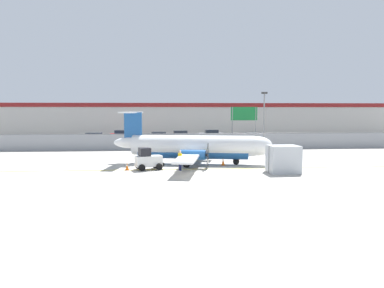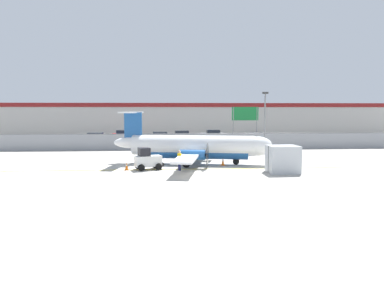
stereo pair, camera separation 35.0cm
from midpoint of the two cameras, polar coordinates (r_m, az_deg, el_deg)
The scene contains 21 objects.
ground_plane at distance 32.30m, azimuth 1.98°, elevation -3.82°, with size 140.00×140.00×0.01m.
perimeter_fence at distance 48.00m, azimuth -0.11°, elevation 0.46°, with size 98.00×0.10×2.10m.
parking_lot_strip at distance 59.52m, azimuth -0.93°, elevation 0.35°, with size 98.00×17.00×0.12m.
background_building at distance 77.79m, azimuth -1.74°, elevation 3.83°, with size 91.00×8.10×6.50m.
commuter_airplane at distance 35.06m, azimuth 0.85°, elevation -0.47°, with size 14.99×16.00×4.92m.
baggage_tug at distance 32.09m, azimuth -6.47°, elevation -2.37°, with size 2.55×1.92×1.88m.
ground_crew_worker at distance 31.34m, azimuth -1.60°, elevation -2.34°, with size 0.44×0.54×1.70m.
cargo_container at distance 31.17m, azimuth 13.99°, elevation -2.26°, with size 2.45×2.07×2.20m.
traffic_cone_near_left at distance 35.05m, azimuth -2.30°, elevation -2.60°, with size 0.36×0.36×0.64m.
traffic_cone_near_right at distance 34.52m, azimuth 5.02°, elevation -2.74°, with size 0.36×0.36×0.64m.
traffic_cone_far_left at distance 38.70m, azimuth 7.35°, elevation -1.91°, with size 0.36×0.36×0.64m.
traffic_cone_far_right at distance 32.11m, azimuth -9.62°, elevation -3.38°, with size 0.36×0.36×0.64m.
parked_car_0 at distance 58.25m, azimuth -14.23°, elevation 0.91°, with size 4.27×2.14×1.58m.
parked_car_1 at distance 64.36m, azimuth -10.12°, elevation 1.37°, with size 4.37×2.39×1.58m.
parked_car_2 at distance 58.56m, azimuth -4.62°, elevation 1.07°, with size 4.29×2.18×1.58m.
parked_car_3 at distance 62.12m, azimuth -1.30°, elevation 1.32°, with size 4.30×2.21×1.58m.
parked_car_4 at distance 64.91m, azimuth 3.32°, elevation 1.47°, with size 4.23×2.05×1.58m.
parked_car_5 at distance 56.72m, azimuth 9.67°, elevation 0.88°, with size 4.32×2.25×1.58m.
parked_car_6 at distance 56.61m, azimuth 13.26°, elevation 0.81°, with size 4.22×2.03×1.58m.
apron_light_pole at distance 46.59m, azimuth 11.27°, elevation 4.14°, with size 0.70×0.30×7.27m.
highway_sign at distance 50.89m, azimuth 8.29°, elevation 4.08°, with size 3.60×0.14×5.50m.
Camera 2 is at (-3.35, -29.72, 5.03)m, focal length 35.00 mm.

